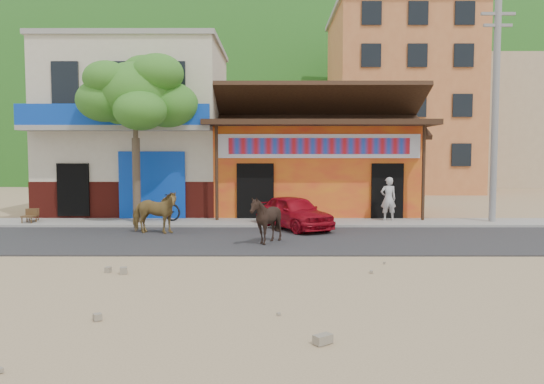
{
  "coord_description": "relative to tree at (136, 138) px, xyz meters",
  "views": [
    {
      "loc": [
        0.27,
        -13.05,
        2.55
      ],
      "look_at": [
        0.24,
        3.0,
        1.4
      ],
      "focal_mm": 35.0,
      "sensor_mm": 36.0,
      "label": 1
    }
  ],
  "objects": [
    {
      "name": "ground",
      "position": [
        4.6,
        -5.8,
        -3.12
      ],
      "size": [
        120.0,
        120.0,
        0.0
      ],
      "primitive_type": "plane",
      "color": "#9E825B",
      "rests_on": "ground"
    },
    {
      "name": "road",
      "position": [
        4.6,
        -3.3,
        -3.1
      ],
      "size": [
        60.0,
        5.0,
        0.04
      ],
      "primitive_type": "cube",
      "color": "#28282B",
      "rests_on": "ground"
    },
    {
      "name": "sidewalk",
      "position": [
        4.6,
        0.2,
        -3.06
      ],
      "size": [
        60.0,
        2.0,
        0.12
      ],
      "primitive_type": "cube",
      "color": "gray",
      "rests_on": "ground"
    },
    {
      "name": "dance_club",
      "position": [
        6.6,
        4.2,
        -1.32
      ],
      "size": [
        8.0,
        6.0,
        3.6
      ],
      "primitive_type": "cube",
      "color": "orange",
      "rests_on": "ground"
    },
    {
      "name": "cafe_building",
      "position": [
        -0.9,
        4.2,
        0.38
      ],
      "size": [
        7.0,
        6.0,
        7.0
      ],
      "primitive_type": "cube",
      "color": "beige",
      "rests_on": "ground"
    },
    {
      "name": "apartment_front",
      "position": [
        13.6,
        18.2,
        2.88
      ],
      "size": [
        9.0,
        9.0,
        12.0
      ],
      "primitive_type": "cube",
      "color": "#CC723F",
      "rests_on": "ground"
    },
    {
      "name": "apartment_rear",
      "position": [
        22.6,
        24.2,
        1.88
      ],
      "size": [
        8.0,
        8.0,
        10.0
      ],
      "primitive_type": "cube",
      "color": "tan",
      "rests_on": "ground"
    },
    {
      "name": "hillside",
      "position": [
        4.6,
        64.2,
        8.88
      ],
      "size": [
        100.0,
        40.0,
        24.0
      ],
      "primitive_type": "ellipsoid",
      "color": "#194C14",
      "rests_on": "ground"
    },
    {
      "name": "tree",
      "position": [
        0.0,
        0.0,
        0.0
      ],
      "size": [
        3.0,
        3.0,
        6.0
      ],
      "primitive_type": null,
      "color": "#2D721E",
      "rests_on": "sidewalk"
    },
    {
      "name": "utility_pole",
      "position": [
        12.8,
        0.2,
        1.0
      ],
      "size": [
        0.24,
        0.24,
        8.0
      ],
      "primitive_type": "cylinder",
      "color": "gray",
      "rests_on": "sidewalk"
    },
    {
      "name": "cow_tan",
      "position": [
        1.12,
        -2.22,
        -2.4
      ],
      "size": [
        1.7,
        0.97,
        1.35
      ],
      "primitive_type": "imported",
      "rotation": [
        0.0,
        0.0,
        1.41
      ],
      "color": "olive",
      "rests_on": "road"
    },
    {
      "name": "cow_dark",
      "position": [
        4.67,
        -4.13,
        -2.41
      ],
      "size": [
        1.5,
        1.42,
        1.35
      ],
      "primitive_type": "imported",
      "rotation": [
        0.0,
        0.0,
        -1.25
      ],
      "color": "black",
      "rests_on": "road"
    },
    {
      "name": "red_car",
      "position": [
        5.58,
        -1.18,
        -2.52
      ],
      "size": [
        2.83,
        3.53,
        1.13
      ],
      "primitive_type": "imported",
      "rotation": [
        0.0,
        0.0,
        0.53
      ],
      "color": "#A60B1A",
      "rests_on": "road"
    },
    {
      "name": "scooter",
      "position": [
        0.6,
        0.42,
        -2.5
      ],
      "size": [
        2.0,
        1.1,
        0.99
      ],
      "primitive_type": "imported",
      "rotation": [
        0.0,
        0.0,
        1.33
      ],
      "color": "black",
      "rests_on": "sidewalk"
    },
    {
      "name": "pedestrian",
      "position": [
        9.1,
        0.49,
        -2.2
      ],
      "size": [
        0.61,
        0.43,
        1.59
      ],
      "primitive_type": "imported",
      "rotation": [
        0.0,
        0.0,
        3.23
      ],
      "color": "#BEBEBE",
      "rests_on": "sidewalk"
    },
    {
      "name": "cafe_chair_left",
      "position": [
        -3.89,
        0.29,
        -2.58
      ],
      "size": [
        0.46,
        0.46,
        0.84
      ],
      "primitive_type": null,
      "rotation": [
        0.0,
        0.0,
        0.2
      ],
      "color": "#4B2919",
      "rests_on": "sidewalk"
    },
    {
      "name": "cafe_chair_right",
      "position": [
        -3.78,
        -0.21,
        -2.55
      ],
      "size": [
        0.45,
        0.45,
        0.91
      ],
      "primitive_type": null,
      "rotation": [
        0.0,
        0.0,
        -0.06
      ],
      "color": "#4F2F1A",
      "rests_on": "sidewalk"
    }
  ]
}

